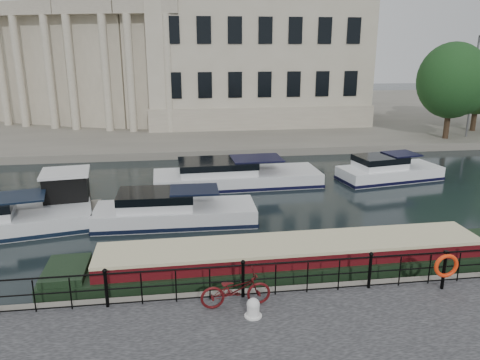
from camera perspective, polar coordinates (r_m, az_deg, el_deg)
name	(u,v)px	position (r m, az deg, el deg)	size (l,w,h in m)	color
ground_plane	(234,278)	(16.85, -0.76, -11.83)	(160.00, 160.00, 0.00)	black
far_bank	(191,114)	(54.33, -5.97, 8.05)	(120.00, 42.00, 0.55)	#6B665B
railing	(243,277)	(14.32, 0.37, -11.78)	(24.14, 0.14, 1.22)	black
civic_building	(181,53)	(49.48, -7.20, 15.08)	(53.55, 31.84, 16.85)	#ADA38C
bicycle	(236,289)	(13.91, -0.53, -13.19)	(0.72, 2.06, 1.08)	#4E0D10
mooring_bollard	(253,308)	(13.59, 1.62, -15.33)	(0.50, 0.50, 0.56)	silver
life_ring_post	(446,266)	(15.94, 23.81, -9.60)	(0.79, 0.20, 1.29)	black
narrowboat	(292,264)	(17.10, 6.35, -10.11)	(17.08, 2.50, 1.62)	black
harbour_hut	(67,194)	(24.06, -20.30, -1.66)	(3.30, 2.87, 2.18)	#6B665B
cabin_cruisers	(199,195)	(24.44, -4.99, -1.84)	(28.30, 9.62, 1.99)	silver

